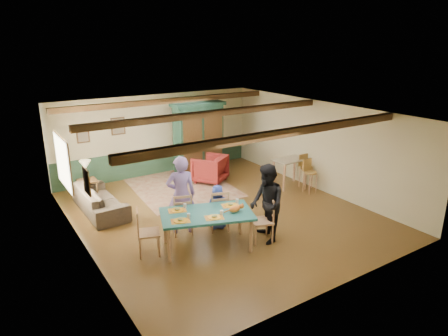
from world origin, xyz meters
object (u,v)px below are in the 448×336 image
dining_chair_end_left (148,232)px  bar_stool_left (310,176)px  dining_chair_far_right (219,210)px  end_table (88,190)px  table_lamp (86,170)px  person_child (218,207)px  sofa (100,200)px  dining_chair_end_right (262,220)px  armchair (210,169)px  bar_stool_right (306,172)px  counter_table (289,173)px  dining_chair_far_left (182,213)px  dining_table (207,230)px  cat (235,208)px  person_man (181,195)px  armoire (199,139)px  person_woman (267,204)px

dining_chair_end_left → bar_stool_left: size_ratio=1.02×
dining_chair_far_right → end_table: (-2.16, 3.55, -0.21)m
end_table → table_lamp: bearing=0.0°
dining_chair_far_right → person_child: 0.09m
sofa → dining_chair_end_right: bearing=-145.6°
armchair → person_child: bearing=28.1°
bar_stool_right → table_lamp: bearing=157.6°
dining_chair_far_right → dining_chair_end_right: (0.51, -1.02, 0.00)m
table_lamp → bar_stool_right: 6.51m
dining_chair_end_left → armchair: size_ratio=1.08×
counter_table → armchair: bearing=137.9°
bar_stool_right → dining_chair_far_left: bearing=-170.7°
dining_table → cat: cat is taller
person_child → cat: 1.07m
dining_chair_far_right → table_lamp: size_ratio=1.81×
dining_table → person_man: size_ratio=1.04×
dining_chair_end_left → dining_chair_far_right: bearing=-65.1°
sofa → counter_table: (5.56, -1.28, 0.11)m
dining_chair_far_right → armoire: 4.28m
counter_table → bar_stool_right: bar_stool_right is taller
dining_chair_far_right → armchair: 3.45m
dining_chair_far_right → dining_chair_far_left: bearing=0.0°
end_table → dining_chair_end_right: bearing=-59.7°
dining_chair_end_left → counter_table: bearing=-54.4°
dining_chair_far_left → person_man: person_man is taller
dining_chair_far_left → armchair: dining_chair_far_left is taller
person_woman → counter_table: person_woman is taller
dining_chair_end_right → end_table: size_ratio=1.66×
person_woman → end_table: person_woman is taller
dining_table → bar_stool_right: 4.76m
armoire → dining_chair_end_left: bearing=-130.1°
dining_chair_far_left → cat: bearing=139.2°
cat → counter_table: 4.29m
dining_chair_end_right → table_lamp: bearing=-130.2°
bar_stool_left → person_man: bearing=-178.1°
cat → armchair: bearing=85.9°
dining_chair_end_right → person_woman: bearing=90.0°
person_man → bar_stool_left: person_man is taller
cat → armoire: (1.80, 4.79, 0.31)m
dining_table → person_child: (0.71, 0.68, 0.14)m
end_table → bar_stool_left: 6.48m
dining_chair_far_right → person_child: bearing=-90.0°
bar_stool_right → end_table: bearing=157.6°
end_table → dining_table: bearing=-70.4°
dining_table → dining_chair_end_right: dining_chair_end_right is taller
person_man → bar_stool_left: (4.42, 0.23, -0.44)m
dining_chair_far_right → end_table: dining_chair_far_right is taller
person_woman → counter_table: 3.77m
bar_stool_left → counter_table: bearing=100.1°
dining_table → bar_stool_right: (4.49, 1.58, 0.11)m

